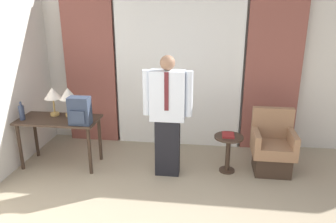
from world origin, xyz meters
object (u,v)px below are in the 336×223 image
object	(u,v)px
bottle_near_edge	(22,112)
backpack	(80,111)
table_lamp_left	(53,94)
book	(228,135)
desk	(59,126)
armchair	(272,149)
person	(168,113)
side_table	(228,148)
table_lamp_right	(68,95)

from	to	relation	value
bottle_near_edge	backpack	xyz separation A→B (m)	(0.90, -0.07, 0.08)
table_lamp_left	bottle_near_edge	xyz separation A→B (m)	(-0.38, -0.24, -0.21)
book	desk	bearing A→B (deg)	-177.53
bottle_near_edge	armchair	bearing A→B (deg)	4.87
person	side_table	world-z (taller)	person
desk	side_table	bearing A→B (deg)	2.31
desk	bottle_near_edge	world-z (taller)	bottle_near_edge
bottle_near_edge	desk	bearing A→B (deg)	12.03
table_lamp_right	bottle_near_edge	xyz separation A→B (m)	(-0.61, -0.24, -0.21)
table_lamp_left	table_lamp_right	distance (m)	0.24
table_lamp_left	backpack	distance (m)	0.63
table_lamp_right	armchair	distance (m)	3.07
side_table	desk	bearing A→B (deg)	-177.69
table_lamp_left	bottle_near_edge	distance (m)	0.50
bottle_near_edge	person	bearing A→B (deg)	0.69
backpack	person	bearing A→B (deg)	4.43
person	armchair	world-z (taller)	person
bottle_near_edge	book	distance (m)	2.98
bottle_near_edge	backpack	distance (m)	0.91
backpack	armchair	bearing A→B (deg)	7.92
person	table_lamp_right	bearing A→B (deg)	171.69
desk	side_table	xyz separation A→B (m)	(2.47, 0.10, -0.25)
desk	table_lamp_right	xyz separation A→B (m)	(0.12, 0.14, 0.44)
bottle_near_edge	person	size ratio (longest dim) A/B	0.16
side_table	table_lamp_right	bearing A→B (deg)	179.03
table_lamp_left	book	world-z (taller)	table_lamp_left
desk	backpack	distance (m)	0.54
side_table	book	bearing A→B (deg)	150.36
desk	side_table	world-z (taller)	desk
side_table	backpack	bearing A→B (deg)	-172.47
table_lamp_right	person	distance (m)	1.52
table_lamp_left	bottle_near_edge	size ratio (longest dim) A/B	1.59
desk	table_lamp_left	size ratio (longest dim) A/B	2.71
backpack	book	world-z (taller)	backpack
armchair	book	size ratio (longest dim) A/B	4.45
desk	armchair	bearing A→B (deg)	3.71
side_table	person	bearing A→B (deg)	-168.14
person	book	distance (m)	0.93
table_lamp_right	person	size ratio (longest dim) A/B	0.25
backpack	armchair	size ratio (longest dim) A/B	0.43
bottle_near_edge	armchair	world-z (taller)	bottle_near_edge
bottle_near_edge	side_table	distance (m)	3.01
backpack	side_table	bearing A→B (deg)	7.53
desk	book	size ratio (longest dim) A/B	5.73
table_lamp_left	armchair	size ratio (longest dim) A/B	0.48
armchair	side_table	distance (m)	0.64
armchair	table_lamp_left	bearing A→B (deg)	-178.90
table_lamp_right	side_table	distance (m)	2.45
person	desk	bearing A→B (deg)	177.18
table_lamp_left	table_lamp_right	xyz separation A→B (m)	(0.24, 0.00, 0.00)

